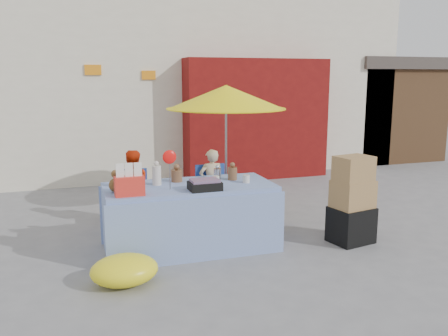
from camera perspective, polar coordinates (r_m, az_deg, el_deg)
name	(u,v)px	position (r m, az deg, el deg)	size (l,w,h in m)	color
ground	(225,255)	(6.10, 0.11, -10.41)	(80.00, 80.00, 0.00)	slate
backdrop	(150,43)	(13.13, -8.84, 14.67)	(14.00, 8.00, 7.80)	silver
market_table	(189,216)	(6.21, -4.22, -5.76)	(2.24, 1.08, 1.34)	#8095CD
chair_left	(134,211)	(7.21, -10.75, -5.07)	(0.48, 0.47, 0.85)	#22429C
chair_right	(214,203)	(7.48, -1.21, -4.29)	(0.48, 0.47, 0.85)	#22429C
vendor_orange	(132,188)	(7.26, -10.99, -2.37)	(0.56, 0.43, 1.15)	red
vendor_beige	(211,183)	(7.53, -1.53, -1.87)	(0.40, 0.26, 1.10)	beige
umbrella	(226,98)	(7.59, 0.26, 8.46)	(1.90, 1.90, 2.09)	gray
box_stack	(352,203)	(6.61, 15.16, -4.09)	(0.61, 0.53, 1.19)	black
tarp_bundle	(124,270)	(5.34, -11.89, -11.93)	(0.73, 0.59, 0.33)	yellow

